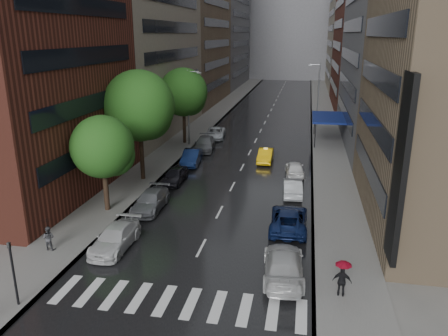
{
  "coord_description": "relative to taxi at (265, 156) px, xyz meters",
  "views": [
    {
      "loc": [
        6.16,
        -20.66,
        13.26
      ],
      "look_at": [
        0.0,
        11.92,
        3.0
      ],
      "focal_mm": 35.0,
      "sensor_mm": 36.0,
      "label": 1
    }
  ],
  "objects": [
    {
      "name": "building_far",
      "position": [
        -2.16,
        93.51,
        15.3
      ],
      "size": [
        40.0,
        14.0,
        32.0
      ],
      "primitive_type": "cube",
      "color": "slate",
      "rests_on": "ground"
    },
    {
      "name": "crosswalk",
      "position": [
        -1.96,
        -26.49,
        -0.69
      ],
      "size": [
        13.15,
        2.8,
        0.01
      ],
      "color": "silver",
      "rests_on": "ground"
    },
    {
      "name": "sidewalk_left",
      "position": [
        -11.16,
        25.51,
        -0.63
      ],
      "size": [
        4.0,
        140.0,
        0.15
      ],
      "primitive_type": "cube",
      "color": "gray",
      "rests_on": "ground"
    },
    {
      "name": "taxi",
      "position": [
        0.0,
        0.0,
        0.0
      ],
      "size": [
        1.5,
        4.28,
        1.41
      ],
      "primitive_type": "imported",
      "rotation": [
        0.0,
        0.0,
        -0.0
      ],
      "color": "yellow",
      "rests_on": "ground"
    },
    {
      "name": "sidewalk_right",
      "position": [
        6.84,
        25.51,
        -0.63
      ],
      "size": [
        4.0,
        140.0,
        0.15
      ],
      "primitive_type": "cube",
      "color": "gray",
      "rests_on": "ground"
    },
    {
      "name": "tree_far",
      "position": [
        -10.76,
        6.31,
        5.71
      ],
      "size": [
        5.87,
        5.87,
        9.36
      ],
      "color": "#382619",
      "rests_on": "ground"
    },
    {
      "name": "buildings_left",
      "position": [
        -17.16,
        34.3,
        15.28
      ],
      "size": [
        8.0,
        108.0,
        38.0
      ],
      "color": "maroon",
      "rests_on": "ground"
    },
    {
      "name": "street_lamp_right",
      "position": [
        5.56,
        20.51,
        4.18
      ],
      "size": [
        1.74,
        0.22,
        9.0
      ],
      "color": "gray",
      "rests_on": "sidewalk_right"
    },
    {
      "name": "ped_red_umbrella",
      "position": [
        6.33,
        -24.54,
        0.62
      ],
      "size": [
        1.02,
        0.82,
        2.01
      ],
      "color": "black",
      "rests_on": "sidewalk_right"
    },
    {
      "name": "ground",
      "position": [
        -2.16,
        -24.49,
        -0.7
      ],
      "size": [
        220.0,
        220.0,
        0.0
      ],
      "primitive_type": "plane",
      "color": "gray",
      "rests_on": "ground"
    },
    {
      "name": "tree_mid",
      "position": [
        -10.76,
        -8.21,
        6.32
      ],
      "size": [
        6.43,
        6.43,
        10.25
      ],
      "color": "#382619",
      "rests_on": "ground"
    },
    {
      "name": "traffic_light",
      "position": [
        -9.76,
        -28.38,
        1.52
      ],
      "size": [
        0.18,
        0.15,
        3.45
      ],
      "color": "black",
      "rests_on": "sidewalk_left"
    },
    {
      "name": "parked_cars_left",
      "position": [
        -7.56,
        -4.77,
        0.04
      ],
      "size": [
        2.85,
        36.5,
        1.57
      ],
      "color": "silver",
      "rests_on": "ground"
    },
    {
      "name": "street_lamp_left",
      "position": [
        -9.88,
        5.51,
        4.18
      ],
      "size": [
        1.74,
        0.22,
        9.0
      ],
      "color": "gray",
      "rests_on": "sidewalk_left"
    },
    {
      "name": "parked_cars_right",
      "position": [
        3.24,
        -15.5,
        0.06
      ],
      "size": [
        2.64,
        23.87,
        1.6
      ],
      "color": "silver",
      "rests_on": "ground"
    },
    {
      "name": "ped_black_umbrella",
      "position": [
        -11.49,
        -22.73,
        0.69
      ],
      "size": [
        0.96,
        0.98,
        2.09
      ],
      "color": "#414145",
      "rests_on": "sidewalk_left"
    },
    {
      "name": "awning",
      "position": [
        6.82,
        10.51,
        2.43
      ],
      "size": [
        4.0,
        8.0,
        3.12
      ],
      "color": "navy",
      "rests_on": "sidewalk_right"
    },
    {
      "name": "road",
      "position": [
        -2.16,
        25.51,
        -0.7
      ],
      "size": [
        14.0,
        140.0,
        0.01
      ],
      "primitive_type": "cube",
      "color": "black",
      "rests_on": "ground"
    },
    {
      "name": "tree_near",
      "position": [
        -10.76,
        -15.89,
        4.45
      ],
      "size": [
        4.73,
        4.73,
        7.54
      ],
      "color": "#382619",
      "rests_on": "ground"
    },
    {
      "name": "buildings_right",
      "position": [
        12.84,
        32.21,
        14.33
      ],
      "size": [
        8.05,
        109.1,
        36.0
      ],
      "color": "#937A5B",
      "rests_on": "ground"
    }
  ]
}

